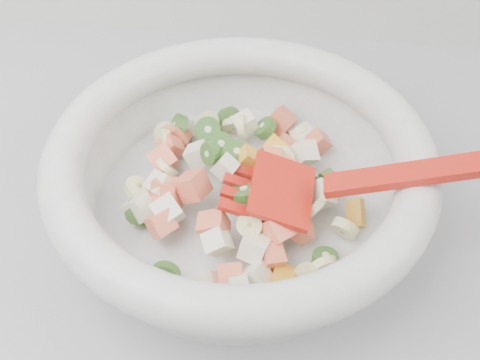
# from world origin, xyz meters

# --- Properties ---
(mixing_bowl) EXTENTS (0.46, 0.35, 0.15)m
(mixing_bowl) POSITION_xyz_m (0.07, 1.42, 0.95)
(mixing_bowl) COLOR silver
(mixing_bowl) RESTS_ON counter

